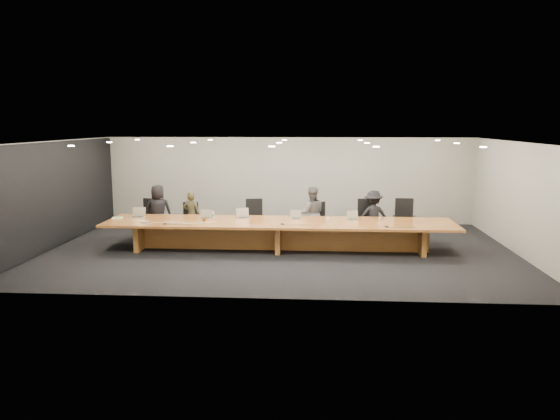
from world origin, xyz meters
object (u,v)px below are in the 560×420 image
object	(u,v)px
conference_table	(279,230)
av_box	(145,222)
chair_left	(190,220)
chair_mid_left	(254,219)
chair_right	(368,220)
amber_mug	(204,219)
chair_mid_right	(319,221)
person_c	(312,214)
paper_cup_near	(328,219)
chair_far_left	(146,218)
paper_cup_far	(380,220)
laptop_b	(205,214)
chair_far_right	(404,220)
person_b	(192,215)
person_d	(373,216)
person_a	(158,212)
mic_right	(386,226)
water_bottle	(213,215)
laptop_a	(138,212)
laptop_e	(353,215)
laptop_c	(243,213)
mic_center	(282,224)
mic_left	(165,224)
laptop_d	(296,214)

from	to	relation	value
conference_table	av_box	bearing A→B (deg)	-173.11
chair_left	chair_mid_left	xyz separation A→B (m)	(1.85, -0.02, 0.06)
chair_right	amber_mug	size ratio (longest dim) A/B	11.32
chair_mid_right	amber_mug	world-z (taller)	chair_mid_right
person_c	paper_cup_near	world-z (taller)	person_c
chair_far_left	paper_cup_near	distance (m)	5.29
paper_cup_far	laptop_b	bearing A→B (deg)	178.76
chair_mid_left	laptop_b	xyz separation A→B (m)	(-1.20, -1.03, 0.30)
conference_table	chair_far_right	size ratio (longest dim) A/B	7.48
person_b	person_d	xyz separation A→B (m)	(5.11, -0.09, 0.04)
person_b	person_a	bearing A→B (deg)	17.07
person_a	mic_right	bearing A→B (deg)	156.33
paper_cup_far	chair_far_left	bearing A→B (deg)	170.69
laptop_b	person_d	bearing A→B (deg)	17.60
chair_mid_left	person_a	world-z (taller)	person_a
conference_table	water_bottle	world-z (taller)	water_bottle
laptop_a	av_box	world-z (taller)	laptop_a
chair_far_right	person_b	xyz separation A→B (m)	(-5.99, -0.06, 0.07)
person_a	laptop_e	world-z (taller)	person_a
chair_far_right	amber_mug	xyz separation A→B (m)	(-5.34, -1.42, 0.20)
laptop_e	person_d	bearing A→B (deg)	39.87
laptop_b	paper_cup_far	xyz separation A→B (m)	(4.60, -0.10, -0.08)
person_c	chair_far_left	bearing A→B (deg)	-6.01
person_c	laptop_c	distance (m)	1.99
laptop_c	amber_mug	distance (m)	1.09
conference_table	person_b	xyz separation A→B (m)	(-2.59, 1.25, 0.15)
person_c	water_bottle	xyz separation A→B (m)	(-2.58, -1.06, 0.10)
laptop_c	paper_cup_far	size ratio (longest dim) A/B	3.87
person_c	chair_mid_right	bearing A→B (deg)	164.95
amber_mug	chair_far_left	bearing A→B (deg)	145.17
chair_far_left	mic_center	world-z (taller)	chair_far_left
chair_far_left	chair_left	size ratio (longest dim) A/B	1.10
chair_right	person_b	world-z (taller)	person_b
person_d	laptop_b	xyz separation A→B (m)	(-4.52, -0.87, 0.15)
mic_center	chair_mid_left	bearing A→B (deg)	117.39
person_d	chair_right	bearing A→B (deg)	-54.50
chair_mid_left	mic_left	world-z (taller)	chair_mid_left
chair_mid_left	person_b	size ratio (longest dim) A/B	0.85
chair_far_left	paper_cup_far	distance (m)	6.61
person_d	laptop_c	size ratio (longest dim) A/B	4.20
water_bottle	conference_table	bearing A→B (deg)	-5.59
chair_left	person_c	size ratio (longest dim) A/B	0.68
chair_mid_left	person_a	xyz separation A→B (m)	(-2.71, -0.20, 0.20)
chair_mid_left	laptop_a	xyz separation A→B (m)	(-3.04, -1.00, 0.31)
laptop_d	paper_cup_near	distance (m)	0.88
person_c	laptop_c	xyz separation A→B (m)	(-1.80, -0.82, 0.12)
chair_left	laptop_e	distance (m)	4.69
person_a	chair_mid_left	bearing A→B (deg)	175.99
laptop_d	laptop_e	bearing A→B (deg)	-6.02
water_bottle	amber_mug	size ratio (longest dim) A/B	2.04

